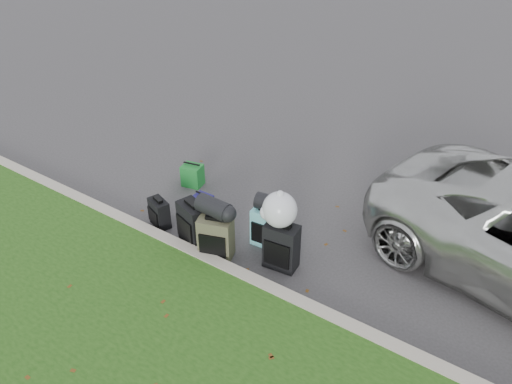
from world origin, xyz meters
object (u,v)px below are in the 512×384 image
Objects in this scene: suitcase_large_black_left at (193,224)px; suitcase_olive at (216,238)px; tote_navy at (203,204)px; suitcase_small_black at (159,213)px; suitcase_teal at (266,228)px; suitcase_large_black_right at (281,246)px; tote_green at (193,175)px.

suitcase_olive is at bearing 9.87° from suitcase_large_black_left.
suitcase_large_black_left is at bearing -61.37° from tote_navy.
suitcase_small_black is 1.16m from suitcase_olive.
suitcase_teal is at bearing 35.50° from suitcase_olive.
suitcase_large_black_right reaches higher than suitcase_teal.
suitcase_small_black is at bearing -179.91° from suitcase_large_black_right.
suitcase_teal is at bearing 49.01° from suitcase_large_black_left.
tote_navy is (-0.37, 0.66, -0.17)m from suitcase_large_black_left.
suitcase_large_black_left is 0.78m from tote_navy.
suitcase_olive reaches higher than suitcase_small_black.
suitcase_large_black_right reaches higher than suitcase_large_black_left.
suitcase_teal is 1.91× the size of tote_navy.
tote_green is (-0.34, 1.17, -0.03)m from suitcase_small_black.
suitcase_large_black_right is 1.74m from tote_navy.
suitcase_large_black_right is 2.54m from tote_green.
tote_green is at bearing 151.78° from suitcase_large_black_right.
suitcase_teal reaches higher than tote_navy.
suitcase_olive is 1.11m from tote_navy.
suitcase_large_black_left is at bearing 17.25° from suitcase_small_black.
tote_navy is at bearing 136.41° from suitcase_large_black_left.
suitcase_large_black_left is 1.34m from suitcase_large_black_right.
suitcase_olive is 0.75m from suitcase_teal.
suitcase_teal is 0.86× the size of suitcase_large_black_right.
tote_green is (-2.35, 0.94, -0.15)m from suitcase_large_black_right.
suitcase_large_black_left reaches higher than tote_green.
tote_green is at bearing 148.21° from suitcase_large_black_left.
tote_navy is at bearing -50.71° from tote_green.
suitcase_small_black is 2.03m from suitcase_large_black_right.
tote_navy is (-1.68, 0.40, -0.18)m from suitcase_large_black_right.
suitcase_olive is 0.92m from suitcase_large_black_right.
suitcase_teal reaches higher than tote_green.
suitcase_large_black_left is 1.03× the size of suitcase_olive.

